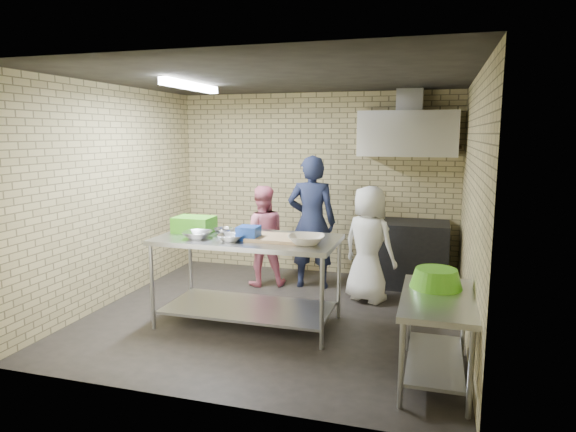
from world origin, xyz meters
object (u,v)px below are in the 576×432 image
object	(u,v)px
prep_table	(248,281)
stove	(403,253)
woman_pink	(262,236)
woman_white	(369,244)
side_counter	(436,338)
blue_tub	(249,233)
man_navy	(312,222)
bottle_green	(442,140)
green_basin	(436,278)
bottle_red	(412,139)
green_crate	(194,224)

from	to	relation	value
prep_table	stove	bearing A→B (deg)	51.90
woman_pink	woman_white	xyz separation A→B (m)	(1.51, -0.26, 0.03)
side_counter	blue_tub	xyz separation A→B (m)	(-1.95, 0.67, 0.68)
man_navy	woman_pink	world-z (taller)	man_navy
prep_table	bottle_green	distance (m)	3.36
woman_white	blue_tub	bearing A→B (deg)	74.24
green_basin	woman_pink	distance (m)	3.04
prep_table	man_navy	size ratio (longest dim) A/B	1.08
bottle_green	woman_white	bearing A→B (deg)	-128.39
green_basin	woman_white	world-z (taller)	woman_white
prep_table	green_basin	size ratio (longest dim) A/B	4.28
prep_table	man_navy	distance (m)	1.63
stove	blue_tub	world-z (taller)	blue_tub
bottle_green	woman_pink	size ratio (longest dim) A/B	0.11
woman_pink	bottle_green	bearing A→B (deg)	177.19
bottle_red	side_counter	bearing A→B (deg)	-82.38
prep_table	woman_pink	xyz separation A→B (m)	(-0.34, 1.43, 0.21)
blue_tub	green_basin	world-z (taller)	blue_tub
stove	woman_white	world-z (taller)	woman_white
green_basin	woman_white	size ratio (longest dim) A/B	0.31
side_counter	stove	size ratio (longest dim) A/B	1.00
blue_tub	green_basin	xyz separation A→B (m)	(1.93, -0.42, -0.22)
prep_table	side_counter	size ratio (longest dim) A/B	1.64
green_crate	bottle_green	distance (m)	3.55
woman_pink	woman_white	world-z (taller)	woman_white
bottle_red	woman_white	distance (m)	1.72
prep_table	blue_tub	bearing A→B (deg)	-63.43
green_crate	man_navy	xyz separation A→B (m)	(1.04, 1.42, -0.16)
side_counter	green_basin	world-z (taller)	green_basin
prep_table	stove	size ratio (longest dim) A/B	1.64
stove	bottle_green	distance (m)	1.65
man_navy	bottle_green	bearing A→B (deg)	-164.95
green_crate	woman_pink	world-z (taller)	woman_pink
prep_table	woman_pink	bearing A→B (deg)	103.52
bottle_red	woman_pink	distance (m)	2.49
woman_pink	green_basin	bearing A→B (deg)	118.66
green_crate	green_basin	distance (m)	2.77
green_basin	woman_pink	size ratio (longest dim) A/B	0.33
side_counter	woman_white	xyz separation A→B (m)	(-0.83, 1.94, 0.36)
bottle_red	green_crate	bearing A→B (deg)	-137.63
prep_table	man_navy	bearing A→B (deg)	77.41
stove	man_navy	world-z (taller)	man_navy
green_basin	bottle_red	world-z (taller)	bottle_red
green_crate	blue_tub	xyz separation A→B (m)	(0.75, -0.22, -0.02)
green_crate	woman_white	world-z (taller)	woman_white
green_crate	man_navy	world-z (taller)	man_navy
stove	bottle_green	xyz separation A→B (m)	(0.45, 0.24, 1.57)
green_crate	woman_white	xyz separation A→B (m)	(1.87, 1.05, -0.34)
green_basin	bottle_green	xyz separation A→B (m)	(0.02, 2.74, 1.18)
prep_table	side_counter	world-z (taller)	prep_table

